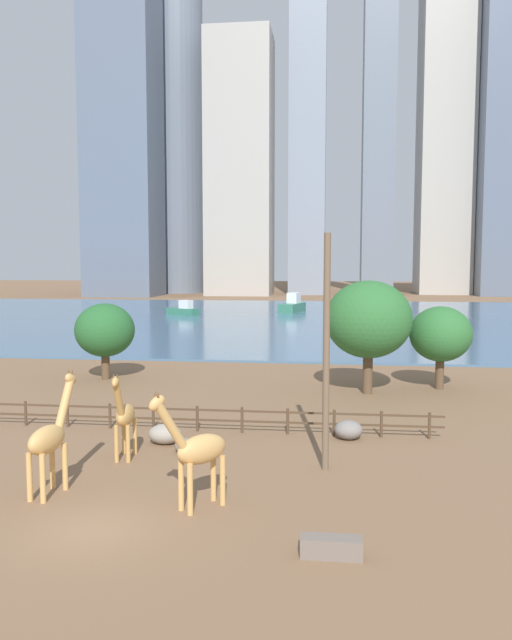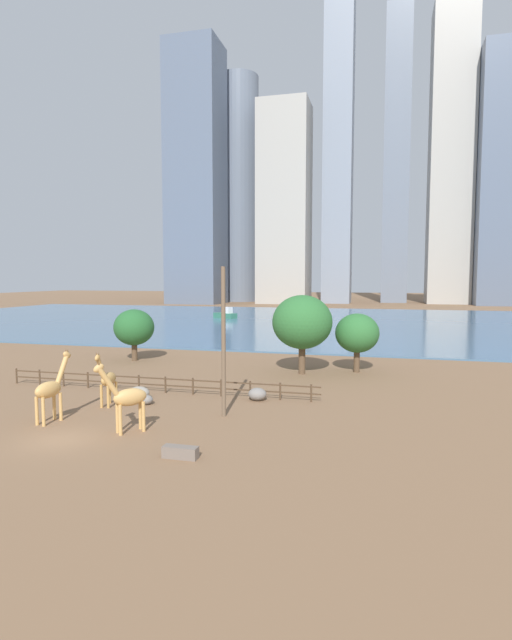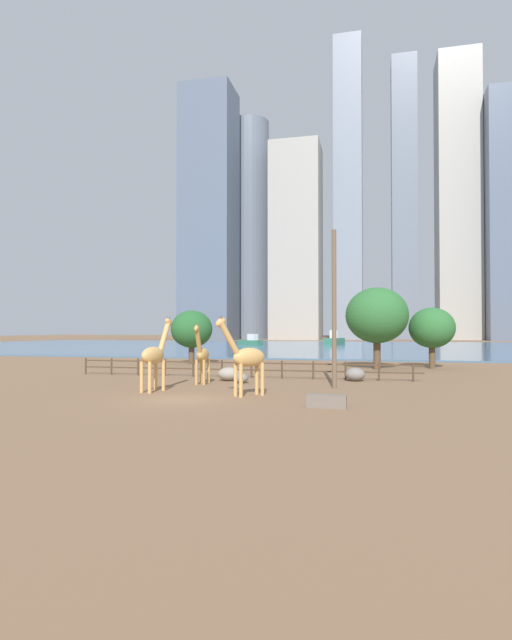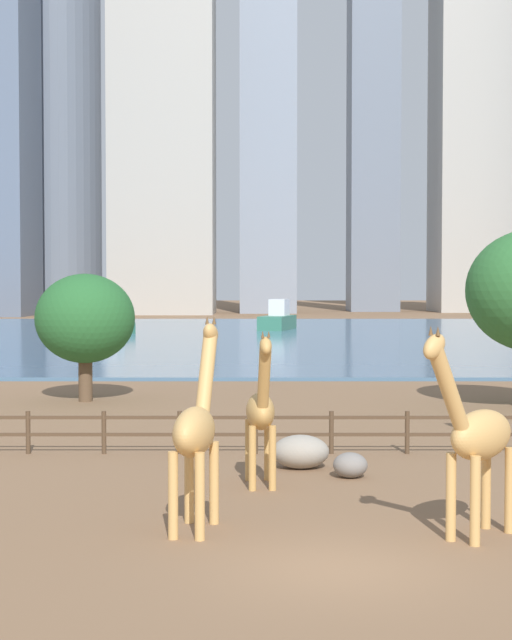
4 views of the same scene
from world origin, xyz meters
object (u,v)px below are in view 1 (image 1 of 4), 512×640
at_px(tree_right_tall, 105,330).
at_px(utility_pole, 326,353).
at_px(giraffe_companion, 197,450).
at_px(boulder_small, 185,446).
at_px(giraffe_young, 49,438).
at_px(feeding_trough, 331,547).
at_px(boulder_by_pole, 348,430).
at_px(tree_center_broad, 441,334).
at_px(tree_left_large, 369,320).
at_px(boat_sailboat, 183,310).
at_px(boat_ferry, 293,305).
at_px(boulder_near_fence, 165,434).
at_px(giraffe_tall, 124,416).

bearing_deg(tree_right_tall, utility_pole, -48.44).
height_order(giraffe_companion, boulder_small, giraffe_companion).
relative_size(giraffe_young, feeding_trough, 2.47).
distance_m(boulder_by_pole, tree_center_broad, 14.96).
distance_m(giraffe_young, utility_pole, 11.17).
bearing_deg(boulder_by_pole, tree_right_tall, 141.59).
bearing_deg(feeding_trough, tree_left_large, 84.31).
bearing_deg(utility_pole, boat_sailboat, 107.94).
distance_m(tree_left_large, boat_ferry, 66.53).
height_order(giraffe_companion, tree_center_broad, tree_center_broad).
xyz_separation_m(giraffe_companion, boat_ferry, (-2.11, 86.12, -0.79)).
bearing_deg(utility_pole, boulder_small, 166.62).
xyz_separation_m(utility_pole, tree_center_broad, (7.54, 17.70, -1.14)).
bearing_deg(boulder_by_pole, giraffe_companion, -120.20).
bearing_deg(tree_center_broad, tree_right_tall, 178.36).
relative_size(giraffe_companion, boulder_near_fence, 2.75).
xyz_separation_m(feeding_trough, boat_sailboat, (-23.76, 80.36, 0.72)).
distance_m(boulder_by_pole, boulder_small, 8.01).
distance_m(boulder_near_fence, tree_right_tall, 18.14).
relative_size(boulder_near_fence, feeding_trough, 0.88).
distance_m(giraffe_tall, boulder_by_pole, 10.75).
bearing_deg(giraffe_tall, tree_left_large, 138.79).
xyz_separation_m(utility_pole, feeding_trough, (0.26, -7.77, -4.57)).
distance_m(feeding_trough, boat_sailboat, 83.80).
height_order(giraffe_tall, boulder_by_pole, giraffe_tall).
bearing_deg(giraffe_tall, boulder_by_pole, 108.87).
xyz_separation_m(boulder_by_pole, boat_ferry, (-7.54, 76.79, 0.84)).
xyz_separation_m(giraffe_tall, boulder_small, (2.39, 1.14, -1.58)).
xyz_separation_m(giraffe_companion, boat_sailboat, (-19.15, 77.31, -1.07)).
xyz_separation_m(boulder_near_fence, boulder_small, (1.26, -1.30, -0.13)).
bearing_deg(boulder_small, feeding_trough, -54.67).
distance_m(giraffe_young, boat_sailboat, 77.73).
bearing_deg(tree_left_large, feeding_trough, -95.69).
distance_m(giraffe_tall, giraffe_young, 4.54).
relative_size(giraffe_young, boat_sailboat, 0.76).
distance_m(giraffe_tall, tree_center_broad, 23.82).
relative_size(boulder_small, tree_center_broad, 0.16).
bearing_deg(giraffe_tall, tree_center_broad, 132.22).
height_order(giraffe_young, boulder_small, giraffe_young).
height_order(boulder_small, boat_sailboat, boat_sailboat).
height_order(giraffe_young, boulder_near_fence, giraffe_young).
height_order(feeding_trough, tree_right_tall, tree_right_tall).
relative_size(boulder_by_pole, tree_center_broad, 0.24).
bearing_deg(giraffe_young, tree_right_tall, 25.23).
relative_size(giraffe_tall, tree_left_large, 0.54).
bearing_deg(boulder_by_pole, boulder_near_fence, -168.14).
distance_m(feeding_trough, tree_left_large, 23.91).
xyz_separation_m(giraffe_tall, boat_ferry, (2.23, 81.05, -0.61)).
height_order(giraffe_tall, boat_sailboat, giraffe_tall).
bearing_deg(boulder_near_fence, boulder_by_pole, 11.86).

